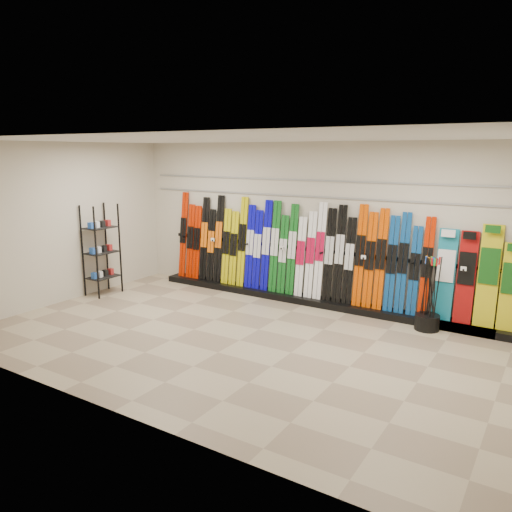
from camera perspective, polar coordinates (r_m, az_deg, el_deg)
The scene contains 12 objects.
floor at distance 7.71m, azimuth -1.89°, elevation -9.61°, with size 8.00×8.00×0.00m, color #87735D.
back_wall at distance 9.45m, azimuth 6.58°, elevation 3.74°, with size 8.00×8.00×0.00m, color beige.
left_wall at distance 10.08m, azimuth -21.20°, elevation 3.52°, with size 5.00×5.00×0.00m, color beige.
ceiling at distance 7.18m, azimuth -2.06°, elevation 13.27°, with size 8.00×8.00×0.00m, color silver.
ski_rack_base at distance 9.47m, azimuth 7.02°, elevation -5.18°, with size 8.00×0.40×0.12m, color black.
skis at distance 9.59m, azimuth 3.65°, elevation 0.62°, with size 5.38×0.24×1.83m.
snowboards at distance 8.58m, azimuth 24.89°, elevation -2.51°, with size 1.58×0.25×1.60m.
accessory_rack at distance 10.38m, azimuth -17.25°, elevation 0.68°, with size 0.40×0.60×1.81m, color black.
pole_bin at distance 8.56m, azimuth 18.95°, elevation -7.17°, with size 0.39×0.39×0.25m, color black.
ski_poles at distance 8.42m, azimuth 19.23°, elevation -4.06°, with size 0.28×0.27×1.18m.
slatwall_rail_0 at distance 9.37m, azimuth 6.60°, elevation 6.76°, with size 7.60×0.02×0.03m, color gray.
slatwall_rail_1 at distance 9.35m, azimuth 6.64°, elevation 8.59°, with size 7.60×0.02×0.03m, color gray.
Camera 1 is at (4.03, -5.94, 2.83)m, focal length 35.00 mm.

